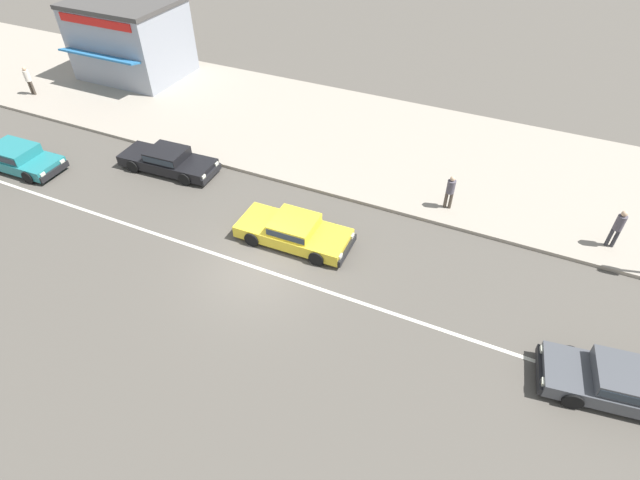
{
  "coord_description": "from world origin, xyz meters",
  "views": [
    {
      "loc": [
        7.52,
        -11.07,
        13.03
      ],
      "look_at": [
        1.73,
        1.58,
        0.8
      ],
      "focal_mm": 28.0,
      "sensor_mm": 36.0,
      "label": 1
    }
  ],
  "objects_px": {
    "hatchback_teal_0": "(19,157)",
    "shopfront_corner_warung": "(130,39)",
    "pedestrian_by_shop": "(450,190)",
    "sedan_black_4": "(168,160)",
    "sedan_dark_grey_2": "(621,383)",
    "sedan_yellow_3": "(294,231)",
    "pedestrian_mid_kerb": "(618,226)",
    "pedestrian_near_clock": "(28,79)"
  },
  "relations": [
    {
      "from": "hatchback_teal_0",
      "to": "pedestrian_mid_kerb",
      "type": "xyz_separation_m",
      "value": [
        25.29,
        5.32,
        0.54
      ]
    },
    {
      "from": "hatchback_teal_0",
      "to": "pedestrian_mid_kerb",
      "type": "distance_m",
      "value": 25.85
    },
    {
      "from": "sedan_dark_grey_2",
      "to": "sedan_yellow_3",
      "type": "bearing_deg",
      "value": 169.57
    },
    {
      "from": "hatchback_teal_0",
      "to": "pedestrian_near_clock",
      "type": "bearing_deg",
      "value": 134.37
    },
    {
      "from": "sedan_dark_grey_2",
      "to": "pedestrian_by_shop",
      "type": "xyz_separation_m",
      "value": [
        -6.61,
        6.6,
        0.51
      ]
    },
    {
      "from": "pedestrian_by_shop",
      "to": "shopfront_corner_warung",
      "type": "distance_m",
      "value": 21.79
    },
    {
      "from": "hatchback_teal_0",
      "to": "pedestrian_by_shop",
      "type": "bearing_deg",
      "value": 15.07
    },
    {
      "from": "hatchback_teal_0",
      "to": "shopfront_corner_warung",
      "type": "bearing_deg",
      "value": 100.67
    },
    {
      "from": "sedan_black_4",
      "to": "pedestrian_mid_kerb",
      "type": "xyz_separation_m",
      "value": [
        18.87,
        2.55,
        0.59
      ]
    },
    {
      "from": "sedan_dark_grey_2",
      "to": "pedestrian_near_clock",
      "type": "bearing_deg",
      "value": 166.93
    },
    {
      "from": "pedestrian_mid_kerb",
      "to": "pedestrian_by_shop",
      "type": "height_order",
      "value": "pedestrian_mid_kerb"
    },
    {
      "from": "hatchback_teal_0",
      "to": "sedan_yellow_3",
      "type": "bearing_deg",
      "value": 2.67
    },
    {
      "from": "sedan_dark_grey_2",
      "to": "sedan_yellow_3",
      "type": "xyz_separation_m",
      "value": [
        -11.58,
        2.13,
        0.0
      ]
    },
    {
      "from": "pedestrian_by_shop",
      "to": "sedan_yellow_3",
      "type": "bearing_deg",
      "value": -138.03
    },
    {
      "from": "sedan_dark_grey_2",
      "to": "pedestrian_mid_kerb",
      "type": "height_order",
      "value": "pedestrian_mid_kerb"
    },
    {
      "from": "sedan_dark_grey_2",
      "to": "sedan_yellow_3",
      "type": "relative_size",
      "value": 1.02
    },
    {
      "from": "sedan_dark_grey_2",
      "to": "pedestrian_near_clock",
      "type": "xyz_separation_m",
      "value": [
        -31.29,
        7.27,
        0.57
      ]
    },
    {
      "from": "hatchback_teal_0",
      "to": "shopfront_corner_warung",
      "type": "xyz_separation_m",
      "value": [
        -2.02,
        10.7,
        1.74
      ]
    },
    {
      "from": "sedan_black_4",
      "to": "pedestrian_near_clock",
      "type": "xyz_separation_m",
      "value": [
        -12.08,
        3.03,
        0.57
      ]
    },
    {
      "from": "sedan_black_4",
      "to": "pedestrian_by_shop",
      "type": "xyz_separation_m",
      "value": [
        12.6,
        2.36,
        0.51
      ]
    },
    {
      "from": "hatchback_teal_0",
      "to": "shopfront_corner_warung",
      "type": "relative_size",
      "value": 0.64
    },
    {
      "from": "pedestrian_mid_kerb",
      "to": "hatchback_teal_0",
      "type": "bearing_deg",
      "value": -168.13
    },
    {
      "from": "shopfront_corner_warung",
      "to": "pedestrian_mid_kerb",
      "type": "bearing_deg",
      "value": -11.15
    },
    {
      "from": "sedan_yellow_3",
      "to": "pedestrian_mid_kerb",
      "type": "xyz_separation_m",
      "value": [
        11.24,
        4.66,
        0.59
      ]
    },
    {
      "from": "sedan_dark_grey_2",
      "to": "shopfront_corner_warung",
      "type": "bearing_deg",
      "value": 156.24
    },
    {
      "from": "pedestrian_mid_kerb",
      "to": "pedestrian_by_shop",
      "type": "relative_size",
      "value": 1.08
    },
    {
      "from": "hatchback_teal_0",
      "to": "sedan_black_4",
      "type": "relative_size",
      "value": 0.82
    },
    {
      "from": "sedan_black_4",
      "to": "pedestrian_mid_kerb",
      "type": "height_order",
      "value": "pedestrian_mid_kerb"
    },
    {
      "from": "sedan_dark_grey_2",
      "to": "hatchback_teal_0",
      "type": "bearing_deg",
      "value": 176.71
    },
    {
      "from": "sedan_yellow_3",
      "to": "shopfront_corner_warung",
      "type": "xyz_separation_m",
      "value": [
        -16.07,
        10.04,
        1.79
      ]
    },
    {
      "from": "pedestrian_by_shop",
      "to": "sedan_black_4",
      "type": "bearing_deg",
      "value": -169.4
    },
    {
      "from": "pedestrian_by_shop",
      "to": "shopfront_corner_warung",
      "type": "bearing_deg",
      "value": 165.15
    },
    {
      "from": "sedan_dark_grey_2",
      "to": "shopfront_corner_warung",
      "type": "relative_size",
      "value": 0.76
    },
    {
      "from": "pedestrian_mid_kerb",
      "to": "pedestrian_by_shop",
      "type": "bearing_deg",
      "value": -178.22
    },
    {
      "from": "sedan_yellow_3",
      "to": "sedan_black_4",
      "type": "distance_m",
      "value": 7.92
    },
    {
      "from": "sedan_black_4",
      "to": "pedestrian_by_shop",
      "type": "relative_size",
      "value": 3.05
    },
    {
      "from": "pedestrian_by_shop",
      "to": "hatchback_teal_0",
      "type": "bearing_deg",
      "value": -164.93
    },
    {
      "from": "hatchback_teal_0",
      "to": "sedan_black_4",
      "type": "xyz_separation_m",
      "value": [
        6.42,
        2.76,
        -0.06
      ]
    },
    {
      "from": "pedestrian_mid_kerb",
      "to": "shopfront_corner_warung",
      "type": "xyz_separation_m",
      "value": [
        -27.31,
        5.38,
        1.2
      ]
    },
    {
      "from": "pedestrian_mid_kerb",
      "to": "sedan_yellow_3",
      "type": "bearing_deg",
      "value": -157.49
    },
    {
      "from": "pedestrian_mid_kerb",
      "to": "pedestrian_near_clock",
      "type": "bearing_deg",
      "value": 179.12
    },
    {
      "from": "hatchback_teal_0",
      "to": "sedan_black_4",
      "type": "bearing_deg",
      "value": 23.3
    }
  ]
}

